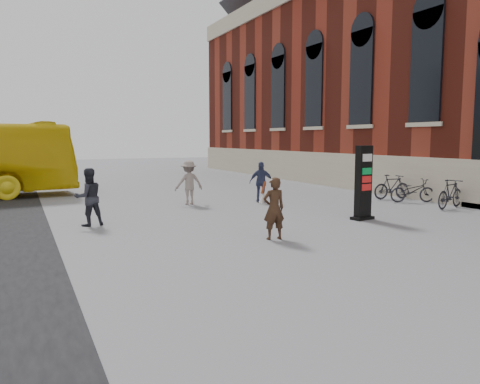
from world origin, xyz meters
name	(u,v)px	position (x,y,z in m)	size (l,w,h in m)	color
ground	(270,239)	(0.00, 0.00, 0.00)	(100.00, 100.00, 0.00)	#9E9EA3
info_pylon	(363,183)	(4.11, 1.31, 1.18)	(0.80, 0.49, 2.35)	black
woman	(274,208)	(0.08, -0.05, 0.82)	(0.64, 0.59, 1.60)	#321D13
pedestrian_a	(89,197)	(-3.92, 3.94, 0.86)	(0.83, 0.65, 1.71)	#282932
pedestrian_b	(189,183)	(0.24, 6.93, 0.86)	(1.12, 0.64, 1.73)	gray
pedestrian_c	(261,182)	(3.09, 6.26, 0.82)	(0.96, 0.40, 1.64)	#343B5F
bike_5	(450,194)	(8.60, 1.79, 0.55)	(0.51, 1.82, 1.09)	#23232A
bike_6	(412,191)	(8.60, 3.62, 0.48)	(0.64, 1.82, 0.96)	#23232A
bike_7	(392,187)	(8.60, 4.78, 0.53)	(0.50, 1.76, 1.06)	#23232A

